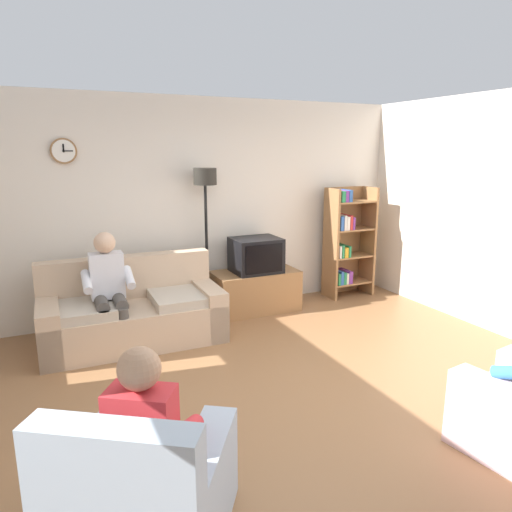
{
  "coord_description": "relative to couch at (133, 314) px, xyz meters",
  "views": [
    {
      "loc": [
        -1.84,
        -3.06,
        2.07
      ],
      "look_at": [
        0.06,
        1.04,
        1.04
      ],
      "focal_mm": 32.86,
      "sensor_mm": 36.0,
      "label": 1
    }
  ],
  "objects": [
    {
      "name": "person_in_left_armchair",
      "position": [
        -0.4,
        -2.71,
        0.29
      ],
      "size": [
        0.61,
        0.64,
        1.12
      ],
      "color": "red",
      "rests_on": "ground_plane"
    },
    {
      "name": "person_on_couch",
      "position": [
        -0.24,
        -0.11,
        0.39
      ],
      "size": [
        0.52,
        0.54,
        1.24
      ],
      "color": "silver",
      "rests_on": "ground_plane"
    },
    {
      "name": "armchair_near_window",
      "position": [
        -0.45,
        -2.78,
        -0.02
      ],
      "size": [
        1.15,
        1.18,
        0.9
      ],
      "color": "#9EADBC",
      "rests_on": "ground_plane"
    },
    {
      "name": "back_wall_assembly",
      "position": [
        1.02,
        0.77,
        1.04
      ],
      "size": [
        6.2,
        0.17,
        2.7
      ],
      "color": "silver",
      "rests_on": "ground_plane"
    },
    {
      "name": "tv_stand",
      "position": [
        1.64,
        0.36,
        -0.05
      ],
      "size": [
        1.1,
        0.56,
        0.53
      ],
      "color": "olive",
      "rests_on": "ground_plane"
    },
    {
      "name": "ground_plane",
      "position": [
        1.02,
        -1.89,
        -0.31
      ],
      "size": [
        12.0,
        12.0,
        0.0
      ],
      "primitive_type": "plane",
      "color": "#8C603D"
    },
    {
      "name": "couch",
      "position": [
        0.0,
        0.0,
        0.0
      ],
      "size": [
        1.92,
        0.92,
        0.9
      ],
      "color": "tan",
      "rests_on": "ground_plane"
    },
    {
      "name": "bookshelf",
      "position": [
        3.1,
        0.43,
        0.48
      ],
      "size": [
        0.68,
        0.36,
        1.55
      ],
      "color": "olive",
      "rests_on": "ground_plane"
    },
    {
      "name": "tv",
      "position": [
        1.64,
        0.34,
        0.44
      ],
      "size": [
        0.6,
        0.49,
        0.44
      ],
      "color": "black",
      "rests_on": "tv_stand"
    },
    {
      "name": "floor_lamp",
      "position": [
        1.03,
        0.46,
        1.14
      ],
      "size": [
        0.28,
        0.28,
        1.85
      ],
      "color": "black",
      "rests_on": "ground_plane"
    }
  ]
}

